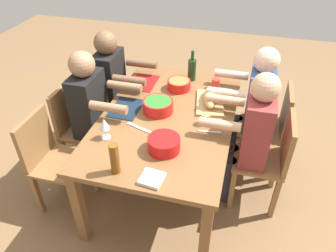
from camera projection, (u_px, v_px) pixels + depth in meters
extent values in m
plane|color=brown|center=(168.00, 180.00, 3.01)|extent=(8.00, 8.00, 0.00)
cube|color=brown|center=(168.00, 117.00, 2.58)|extent=(1.64, 1.04, 0.04)
cube|color=brown|center=(205.00, 237.00, 2.12)|extent=(0.07, 0.07, 0.70)
cube|color=brown|center=(230.00, 112.00, 3.30)|extent=(0.07, 0.07, 0.70)
cube|color=brown|center=(79.00, 208.00, 2.31)|extent=(0.07, 0.07, 0.70)
cube|color=brown|center=(145.00, 100.00, 3.49)|extent=(0.07, 0.07, 0.70)
cube|color=olive|center=(107.00, 104.00, 3.26)|extent=(0.40, 0.40, 0.03)
cube|color=olive|center=(88.00, 83.00, 3.17)|extent=(0.38, 0.04, 0.40)
cube|color=olive|center=(131.00, 116.00, 3.49)|extent=(0.04, 0.04, 0.42)
cube|color=olive|center=(119.00, 134.00, 3.22)|extent=(0.04, 0.04, 0.42)
cube|color=olive|center=(102.00, 111.00, 3.56)|extent=(0.04, 0.04, 0.42)
cube|color=olive|center=(88.00, 129.00, 3.30)|extent=(0.04, 0.04, 0.42)
cylinder|color=#2D2D38|center=(132.00, 120.00, 3.40)|extent=(0.11, 0.11, 0.45)
cylinder|color=#2D2D38|center=(127.00, 129.00, 3.28)|extent=(0.11, 0.11, 0.45)
cube|color=black|center=(110.00, 80.00, 3.07)|extent=(0.34, 0.20, 0.55)
cylinder|color=brown|center=(142.00, 64.00, 3.08)|extent=(0.07, 0.30, 0.07)
cylinder|color=brown|center=(129.00, 80.00, 2.81)|extent=(0.07, 0.30, 0.07)
sphere|color=brown|center=(105.00, 43.00, 2.85)|extent=(0.21, 0.21, 0.21)
cube|color=olive|center=(261.00, 127.00, 2.94)|extent=(0.40, 0.40, 0.03)
cube|color=olive|center=(286.00, 111.00, 2.78)|extent=(0.38, 0.04, 0.40)
cube|color=olive|center=(237.00, 154.00, 2.98)|extent=(0.04, 0.04, 0.42)
cube|color=olive|center=(240.00, 133.00, 3.24)|extent=(0.04, 0.04, 0.42)
cube|color=olive|center=(275.00, 161.00, 2.91)|extent=(0.04, 0.04, 0.42)
cube|color=olive|center=(275.00, 138.00, 3.17)|extent=(0.04, 0.04, 0.42)
cylinder|color=#2D2D38|center=(233.00, 146.00, 3.05)|extent=(0.11, 0.11, 0.45)
cylinder|color=#2D2D38|center=(234.00, 136.00, 3.18)|extent=(0.11, 0.11, 0.45)
cube|color=#334C8C|center=(259.00, 100.00, 2.78)|extent=(0.34, 0.20, 0.55)
cylinder|color=beige|center=(227.00, 93.00, 2.64)|extent=(0.07, 0.30, 0.07)
cylinder|color=beige|center=(232.00, 74.00, 2.90)|extent=(0.07, 0.30, 0.07)
sphere|color=beige|center=(267.00, 60.00, 2.56)|extent=(0.21, 0.21, 0.21)
cube|color=olive|center=(87.00, 130.00, 2.91)|extent=(0.40, 0.40, 0.03)
cube|color=olive|center=(65.00, 108.00, 2.82)|extent=(0.38, 0.04, 0.40)
cube|color=olive|center=(114.00, 141.00, 3.14)|extent=(0.04, 0.04, 0.42)
cube|color=olive|center=(100.00, 164.00, 2.87)|extent=(0.04, 0.04, 0.42)
cube|color=olive|center=(83.00, 135.00, 3.21)|extent=(0.04, 0.04, 0.42)
cube|color=olive|center=(66.00, 158.00, 2.94)|extent=(0.04, 0.04, 0.42)
cylinder|color=#2D2D38|center=(116.00, 147.00, 3.05)|extent=(0.11, 0.11, 0.45)
cylinder|color=#2D2D38|center=(109.00, 158.00, 2.93)|extent=(0.11, 0.11, 0.45)
cube|color=black|center=(89.00, 104.00, 2.72)|extent=(0.34, 0.20, 0.55)
cylinder|color=#9E7251|center=(125.00, 86.00, 2.73)|extent=(0.07, 0.30, 0.07)
cylinder|color=#9E7251|center=(108.00, 107.00, 2.46)|extent=(0.07, 0.30, 0.07)
sphere|color=#9E7251|center=(82.00, 64.00, 2.50)|extent=(0.21, 0.21, 0.21)
cube|color=olive|center=(62.00, 163.00, 2.56)|extent=(0.40, 0.40, 0.03)
cube|color=olive|center=(35.00, 139.00, 2.47)|extent=(0.38, 0.04, 0.40)
cube|color=olive|center=(94.00, 173.00, 2.79)|extent=(0.04, 0.04, 0.42)
cube|color=olive|center=(75.00, 202.00, 2.52)|extent=(0.04, 0.04, 0.42)
cube|color=olive|center=(59.00, 166.00, 2.86)|extent=(0.04, 0.04, 0.42)
cube|color=olive|center=(37.00, 194.00, 2.59)|extent=(0.04, 0.04, 0.42)
cube|color=olive|center=(259.00, 159.00, 2.59)|extent=(0.40, 0.40, 0.03)
cube|color=olive|center=(288.00, 143.00, 2.43)|extent=(0.38, 0.04, 0.40)
cube|color=olive|center=(232.00, 190.00, 2.63)|extent=(0.04, 0.04, 0.42)
cube|color=olive|center=(236.00, 162.00, 2.89)|extent=(0.04, 0.04, 0.42)
cube|color=olive|center=(275.00, 198.00, 2.56)|extent=(0.04, 0.04, 0.42)
cube|color=olive|center=(275.00, 169.00, 2.82)|extent=(0.04, 0.04, 0.42)
cylinder|color=#2D2D38|center=(227.00, 180.00, 2.70)|extent=(0.11, 0.11, 0.45)
cylinder|color=#2D2D38|center=(229.00, 167.00, 2.83)|extent=(0.11, 0.11, 0.45)
cube|color=maroon|center=(257.00, 130.00, 2.43)|extent=(0.34, 0.20, 0.55)
cylinder|color=tan|center=(220.00, 125.00, 2.29)|extent=(0.07, 0.30, 0.07)
cylinder|color=tan|center=(226.00, 100.00, 2.55)|extent=(0.07, 0.30, 0.07)
sphere|color=tan|center=(266.00, 87.00, 2.21)|extent=(0.21, 0.21, 0.21)
cylinder|color=red|center=(179.00, 85.00, 2.88)|extent=(0.21, 0.21, 0.09)
cylinder|color=orange|center=(179.00, 82.00, 2.86)|extent=(0.18, 0.18, 0.03)
cylinder|color=red|center=(158.00, 106.00, 2.58)|extent=(0.24, 0.24, 0.10)
cylinder|color=#2D7028|center=(158.00, 103.00, 2.56)|extent=(0.22, 0.22, 0.03)
cylinder|color=red|center=(164.00, 144.00, 2.20)|extent=(0.22, 0.22, 0.10)
cylinder|color=#669E33|center=(164.00, 140.00, 2.18)|extent=(0.20, 0.20, 0.04)
cube|color=tan|center=(210.00, 103.00, 2.70)|extent=(0.43, 0.28, 0.02)
ellipsoid|color=tan|center=(210.00, 97.00, 2.66)|extent=(0.33, 0.16, 0.09)
cylinder|color=#193819|center=(192.00, 70.00, 2.98)|extent=(0.08, 0.08, 0.20)
cylinder|color=#193819|center=(193.00, 55.00, 2.90)|extent=(0.03, 0.03, 0.09)
cylinder|color=brown|center=(115.00, 159.00, 1.99)|extent=(0.06, 0.06, 0.22)
cylinder|color=silver|center=(106.00, 137.00, 2.33)|extent=(0.07, 0.07, 0.01)
cylinder|color=silver|center=(106.00, 133.00, 2.31)|extent=(0.01, 0.01, 0.07)
cone|color=silver|center=(104.00, 124.00, 2.26)|extent=(0.08, 0.08, 0.08)
cube|color=maroon|center=(144.00, 82.00, 2.99)|extent=(0.32, 0.23, 0.01)
cylinder|color=red|center=(216.00, 84.00, 2.88)|extent=(0.07, 0.07, 0.09)
cube|color=#142333|center=(126.00, 108.00, 2.64)|extent=(0.32, 0.23, 0.01)
cylinder|color=gold|center=(205.00, 119.00, 2.45)|extent=(0.07, 0.07, 0.09)
cube|color=silver|center=(210.00, 132.00, 2.38)|extent=(0.04, 0.17, 0.01)
cube|color=silver|center=(140.00, 128.00, 2.42)|extent=(0.10, 0.23, 0.01)
cube|color=white|center=(152.00, 178.00, 1.99)|extent=(0.15, 0.15, 0.02)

